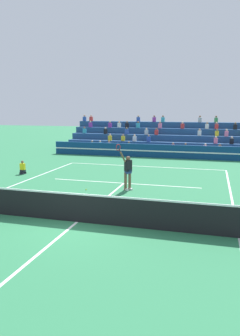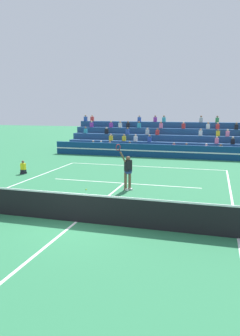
% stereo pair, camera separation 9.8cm
% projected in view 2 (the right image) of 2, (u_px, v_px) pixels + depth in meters
% --- Properties ---
extents(ground_plane, '(120.00, 120.00, 0.00)m').
position_uv_depth(ground_plane, '(76.00, 222.00, 11.75)').
color(ground_plane, '#2D7A4C').
extents(court_lines, '(11.10, 23.90, 0.01)m').
position_uv_depth(court_lines, '(76.00, 222.00, 11.75)').
color(court_lines, white).
rests_on(court_lines, ground).
extents(tennis_net, '(12.00, 0.10, 1.10)m').
position_uv_depth(tennis_net, '(76.00, 207.00, 11.65)').
color(tennis_net, slate).
rests_on(tennis_net, ground).
extents(sponsor_banner_wall, '(18.00, 0.26, 1.10)m').
position_uv_depth(sponsor_banner_wall, '(156.00, 151.00, 27.11)').
color(sponsor_banner_wall, navy).
rests_on(sponsor_banner_wall, ground).
extents(bleacher_stand, '(17.26, 4.75, 3.38)m').
position_uv_depth(bleacher_stand, '(163.00, 141.00, 30.62)').
color(bleacher_stand, navy).
rests_on(bleacher_stand, ground).
extents(ball_kid_courtside, '(0.30, 0.36, 0.84)m').
position_uv_depth(ball_kid_courtside, '(23.00, 169.00, 20.33)').
color(ball_kid_courtside, black).
rests_on(ball_kid_courtside, ground).
extents(tennis_player, '(0.69, 1.06, 2.41)m').
position_uv_depth(tennis_player, '(128.00, 171.00, 16.16)').
color(tennis_player, brown).
rests_on(tennis_player, ground).
extents(tennis_ball, '(0.07, 0.07, 0.07)m').
position_uv_depth(tennis_ball, '(86.00, 189.00, 16.32)').
color(tennis_ball, '#C6DB33').
rests_on(tennis_ball, ground).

